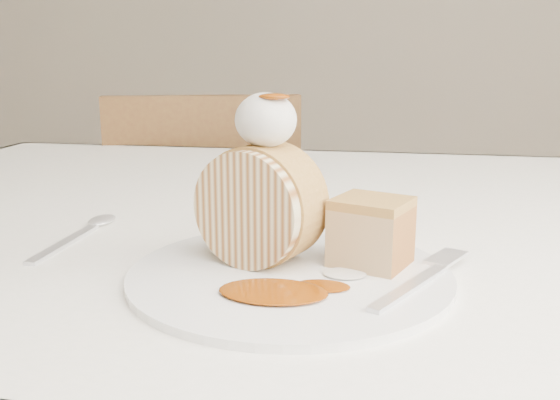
# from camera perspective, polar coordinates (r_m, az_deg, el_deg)

# --- Properties ---
(table) EXTENTS (1.40, 0.90, 0.75)m
(table) POSITION_cam_1_polar(r_m,az_deg,el_deg) (0.76, 6.23, -7.53)
(table) COLOR white
(table) RESTS_ON ground
(chair_far) EXTENTS (0.50, 0.50, 0.85)m
(chair_far) POSITION_cam_1_polar(r_m,az_deg,el_deg) (1.45, -6.73, -4.70)
(chair_far) COLOR brown
(chair_far) RESTS_ON ground
(plate) EXTENTS (0.34, 0.34, 0.01)m
(plate) POSITION_cam_1_polar(r_m,az_deg,el_deg) (0.52, 0.90, -6.84)
(plate) COLOR white
(plate) RESTS_ON table
(roulade_slice) EXTENTS (0.11, 0.09, 0.10)m
(roulade_slice) POSITION_cam_1_polar(r_m,az_deg,el_deg) (0.52, -1.87, -0.50)
(roulade_slice) COLOR beige
(roulade_slice) RESTS_ON plate
(cake_chunk) EXTENTS (0.07, 0.07, 0.05)m
(cake_chunk) POSITION_cam_1_polar(r_m,az_deg,el_deg) (0.53, 8.32, -3.28)
(cake_chunk) COLOR #A7783F
(cake_chunk) RESTS_ON plate
(whipped_cream) EXTENTS (0.05, 0.05, 0.04)m
(whipped_cream) POSITION_cam_1_polar(r_m,az_deg,el_deg) (0.51, -1.30, 7.33)
(whipped_cream) COLOR silver
(whipped_cream) RESTS_ON roulade_slice
(caramel_drizzle) EXTENTS (0.03, 0.02, 0.01)m
(caramel_drizzle) POSITION_cam_1_polar(r_m,az_deg,el_deg) (0.50, -0.54, 10.08)
(caramel_drizzle) COLOR #763004
(caramel_drizzle) RESTS_ON whipped_cream
(caramel_pool) EXTENTS (0.10, 0.08, 0.00)m
(caramel_pool) POSITION_cam_1_polar(r_m,az_deg,el_deg) (0.47, -0.63, -8.34)
(caramel_pool) COLOR #763004
(caramel_pool) RESTS_ON plate
(fork) EXTENTS (0.09, 0.15, 0.00)m
(fork) POSITION_cam_1_polar(r_m,az_deg,el_deg) (0.49, 11.78, -7.82)
(fork) COLOR silver
(fork) RESTS_ON plate
(spoon) EXTENTS (0.02, 0.15, 0.00)m
(spoon) POSITION_cam_1_polar(r_m,az_deg,el_deg) (0.64, -19.10, -3.77)
(spoon) COLOR silver
(spoon) RESTS_ON table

